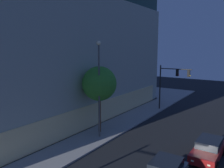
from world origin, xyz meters
TOP-DOWN VIEW (x-y plane):
  - modern_building at (11.94, 18.87)m, footprint 35.02×20.50m
  - traffic_light_far_corner at (23.09, 4.06)m, footprint 0.41×4.40m
  - street_lamp_sidewalk at (9.80, 6.41)m, footprint 0.44×0.44m
  - sidewalk_tree at (10.88, 7.21)m, footprint 3.51×3.51m
  - car_red at (11.24, -3.36)m, footprint 4.65×2.15m

SIDE VIEW (x-z plane):
  - car_red at x=11.24m, z-range 0.04..1.60m
  - traffic_light_far_corner at x=23.09m, z-range 1.43..7.68m
  - sidewalk_tree at x=10.88m, z-range 1.78..8.60m
  - street_lamp_sidewalk at x=9.80m, z-range 1.22..10.50m
  - modern_building at x=11.94m, z-range -0.07..17.07m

